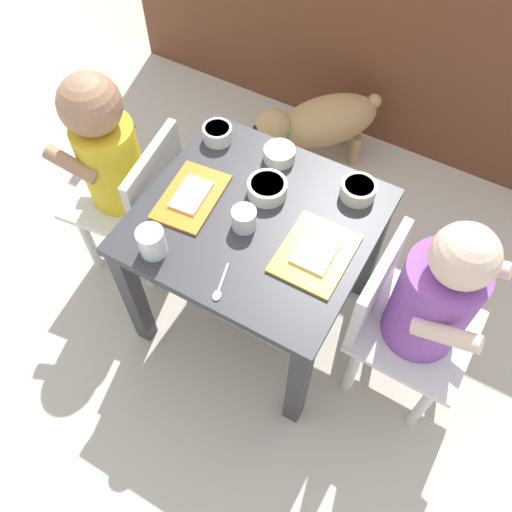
# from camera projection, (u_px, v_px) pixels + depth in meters

# --- Properties ---
(ground_plane) EXTENTS (7.00, 7.00, 0.00)m
(ground_plane) POSITION_uv_depth(u_px,v_px,m) (256.00, 310.00, 1.71)
(ground_plane) COLOR beige
(dining_table) EXTENTS (0.56, 0.52, 0.48)m
(dining_table) POSITION_uv_depth(u_px,v_px,m) (256.00, 239.00, 1.38)
(dining_table) COLOR #333338
(dining_table) RESTS_ON ground
(seated_child_left) EXTENTS (0.31, 0.31, 0.71)m
(seated_child_left) POSITION_uv_depth(u_px,v_px,m) (113.00, 158.00, 1.45)
(seated_child_left) COLOR silver
(seated_child_left) RESTS_ON ground
(seated_child_right) EXTENTS (0.29, 0.29, 0.71)m
(seated_child_right) POSITION_uv_depth(u_px,v_px,m) (429.00, 301.00, 1.22)
(seated_child_right) COLOR silver
(seated_child_right) RESTS_ON ground
(dog) EXTENTS (0.38, 0.42, 0.30)m
(dog) POSITION_uv_depth(u_px,v_px,m) (320.00, 123.00, 1.89)
(dog) COLOR tan
(dog) RESTS_ON ground
(food_tray_left) EXTENTS (0.15, 0.21, 0.02)m
(food_tray_left) POSITION_uv_depth(u_px,v_px,m) (191.00, 196.00, 1.34)
(food_tray_left) COLOR orange
(food_tray_left) RESTS_ON dining_table
(food_tray_right) EXTENTS (0.16, 0.20, 0.02)m
(food_tray_right) POSITION_uv_depth(u_px,v_px,m) (315.00, 253.00, 1.25)
(food_tray_right) COLOR gold
(food_tray_right) RESTS_ON dining_table
(water_cup_left) EXTENTS (0.06, 0.06, 0.07)m
(water_cup_left) POSITION_uv_depth(u_px,v_px,m) (152.00, 243.00, 1.23)
(water_cup_left) COLOR white
(water_cup_left) RESTS_ON dining_table
(water_cup_right) EXTENTS (0.06, 0.06, 0.06)m
(water_cup_right) POSITION_uv_depth(u_px,v_px,m) (244.00, 220.00, 1.28)
(water_cup_right) COLOR white
(water_cup_right) RESTS_ON dining_table
(veggie_bowl_near) EXTENTS (0.08, 0.08, 0.04)m
(veggie_bowl_near) POSITION_uv_depth(u_px,v_px,m) (279.00, 154.00, 1.40)
(veggie_bowl_near) COLOR silver
(veggie_bowl_near) RESTS_ON dining_table
(cereal_bowl_right_side) EXTENTS (0.09, 0.09, 0.04)m
(cereal_bowl_right_side) POSITION_uv_depth(u_px,v_px,m) (358.00, 190.00, 1.33)
(cereal_bowl_right_side) COLOR silver
(cereal_bowl_right_side) RESTS_ON dining_table
(veggie_bowl_far) EXTENTS (0.10, 0.10, 0.04)m
(veggie_bowl_far) POSITION_uv_depth(u_px,v_px,m) (267.00, 188.00, 1.33)
(veggie_bowl_far) COLOR silver
(veggie_bowl_far) RESTS_ON dining_table
(cereal_bowl_left_side) EXTENTS (0.08, 0.08, 0.04)m
(cereal_bowl_left_side) POSITION_uv_depth(u_px,v_px,m) (218.00, 133.00, 1.43)
(cereal_bowl_left_side) COLOR white
(cereal_bowl_left_side) RESTS_ON dining_table
(spoon_by_left_tray) EXTENTS (0.04, 0.10, 0.01)m
(spoon_by_left_tray) POSITION_uv_depth(u_px,v_px,m) (220.00, 286.00, 1.20)
(spoon_by_left_tray) COLOR silver
(spoon_by_left_tray) RESTS_ON dining_table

